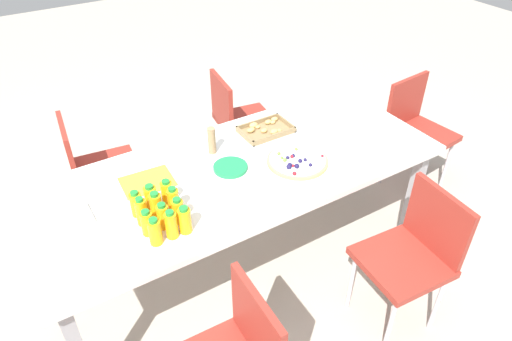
{
  "coord_description": "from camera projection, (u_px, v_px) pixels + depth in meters",
  "views": [
    {
      "loc": [
        -0.99,
        -1.77,
        2.22
      ],
      "look_at": [
        0.05,
        -0.1,
        0.77
      ],
      "focal_mm": 32.62,
      "sensor_mm": 36.0,
      "label": 1
    }
  ],
  "objects": [
    {
      "name": "cardboard_tube",
      "position": [
        212.0,
        141.0,
        2.57
      ],
      "size": [
        0.04,
        0.04,
        0.16
      ],
      "primitive_type": "cylinder",
      "color": "#9E7A56",
      "rests_on": "party_table"
    },
    {
      "name": "juice_bottle_11",
      "position": [
        167.0,
        192.0,
        2.23
      ],
      "size": [
        0.06,
        0.06,
        0.14
      ],
      "color": "#FAAE14",
      "rests_on": "party_table"
    },
    {
      "name": "paper_folder",
      "position": [
        147.0,
        182.0,
        2.4
      ],
      "size": [
        0.27,
        0.22,
        0.01
      ],
      "primitive_type": "cube",
      "rotation": [
        0.0,
        0.0,
        -0.06
      ],
      "color": "yellow",
      "rests_on": "party_table"
    },
    {
      "name": "juice_bottle_7",
      "position": [
        156.0,
        206.0,
        2.14
      ],
      "size": [
        0.06,
        0.06,
        0.15
      ],
      "color": "#F9AE14",
      "rests_on": "party_table"
    },
    {
      "name": "chair_far_right",
      "position": [
        237.0,
        117.0,
        3.44
      ],
      "size": [
        0.45,
        0.45,
        0.83
      ],
      "rotation": [
        0.0,
        0.0,
        -1.71
      ],
      "color": "maroon",
      "rests_on": "ground_plane"
    },
    {
      "name": "juice_bottle_6",
      "position": [
        141.0,
        212.0,
        2.11
      ],
      "size": [
        0.05,
        0.05,
        0.15
      ],
      "color": "#FAAC14",
      "rests_on": "party_table"
    },
    {
      "name": "plate_stack",
      "position": [
        230.0,
        167.0,
        2.49
      ],
      "size": [
        0.18,
        0.18,
        0.02
      ],
      "color": "#1E8C4C",
      "rests_on": "party_table"
    },
    {
      "name": "juice_bottle_0",
      "position": [
        155.0,
        232.0,
        2.01
      ],
      "size": [
        0.06,
        0.06,
        0.14
      ],
      "color": "#FAAD14",
      "rests_on": "party_table"
    },
    {
      "name": "fruit_pizza",
      "position": [
        297.0,
        161.0,
        2.53
      ],
      "size": [
        0.33,
        0.33,
        0.05
      ],
      "color": "tan",
      "rests_on": "party_table"
    },
    {
      "name": "juice_bottle_2",
      "position": [
        185.0,
        220.0,
        2.07
      ],
      "size": [
        0.06,
        0.06,
        0.14
      ],
      "color": "#F9AD14",
      "rests_on": "party_table"
    },
    {
      "name": "juice_bottle_8",
      "position": [
        174.0,
        201.0,
        2.17
      ],
      "size": [
        0.05,
        0.05,
        0.15
      ],
      "color": "#F9AD14",
      "rests_on": "party_table"
    },
    {
      "name": "chair_near_right",
      "position": [
        414.0,
        250.0,
        2.35
      ],
      "size": [
        0.43,
        0.43,
        0.83
      ],
      "rotation": [
        0.0,
        0.0,
        1.49
      ],
      "color": "maroon",
      "rests_on": "ground_plane"
    },
    {
      "name": "juice_bottle_3",
      "position": [
        147.0,
        223.0,
        2.06
      ],
      "size": [
        0.06,
        0.06,
        0.13
      ],
      "color": "#F9AD14",
      "rests_on": "party_table"
    },
    {
      "name": "chair_far_left",
      "position": [
        94.0,
        166.0,
        2.94
      ],
      "size": [
        0.44,
        0.44,
        0.83
      ],
      "rotation": [
        0.0,
        0.0,
        -1.68
      ],
      "color": "maroon",
      "rests_on": "ground_plane"
    },
    {
      "name": "juice_bottle_1",
      "position": [
        171.0,
        225.0,
        2.04
      ],
      "size": [
        0.06,
        0.06,
        0.15
      ],
      "color": "#F8AE14",
      "rests_on": "party_table"
    },
    {
      "name": "snack_tray",
      "position": [
        265.0,
        129.0,
        2.79
      ],
      "size": [
        0.31,
        0.2,
        0.04
      ],
      "color": "olive",
      "rests_on": "party_table"
    },
    {
      "name": "juice_bottle_4",
      "position": [
        163.0,
        216.0,
        2.1
      ],
      "size": [
        0.06,
        0.06,
        0.13
      ],
      "color": "#FAAC14",
      "rests_on": "party_table"
    },
    {
      "name": "chair_end",
      "position": [
        415.0,
        126.0,
        3.34
      ],
      "size": [
        0.44,
        0.44,
        0.83
      ],
      "rotation": [
        0.0,
        0.0,
        3.24
      ],
      "color": "maroon",
      "rests_on": "ground_plane"
    },
    {
      "name": "juice_bottle_9",
      "position": [
        136.0,
        204.0,
        2.16
      ],
      "size": [
        0.06,
        0.06,
        0.14
      ],
      "color": "#F9AB14",
      "rests_on": "party_table"
    },
    {
      "name": "ground_plane",
      "position": [
        242.0,
        263.0,
        2.95
      ],
      "size": [
        12.0,
        12.0,
        0.0
      ],
      "primitive_type": "plane",
      "color": "#B2A899"
    },
    {
      "name": "juice_bottle_5",
      "position": [
        178.0,
        211.0,
        2.13
      ],
      "size": [
        0.06,
        0.06,
        0.13
      ],
      "color": "#F9AC14",
      "rests_on": "party_table"
    },
    {
      "name": "party_table",
      "position": [
        239.0,
        176.0,
        2.54
      ],
      "size": [
        2.23,
        0.91,
        0.75
      ],
      "color": "silver",
      "rests_on": "ground_plane"
    },
    {
      "name": "napkin_stack",
      "position": [
        75.0,
        218.0,
        2.17
      ],
      "size": [
        0.15,
        0.15,
        0.02
      ],
      "primitive_type": "cube",
      "color": "white",
      "rests_on": "party_table"
    },
    {
      "name": "juice_bottle_10",
      "position": [
        151.0,
        198.0,
        2.2
      ],
      "size": [
        0.06,
        0.06,
        0.14
      ],
      "color": "#F9AC14",
      "rests_on": "party_table"
    }
  ]
}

